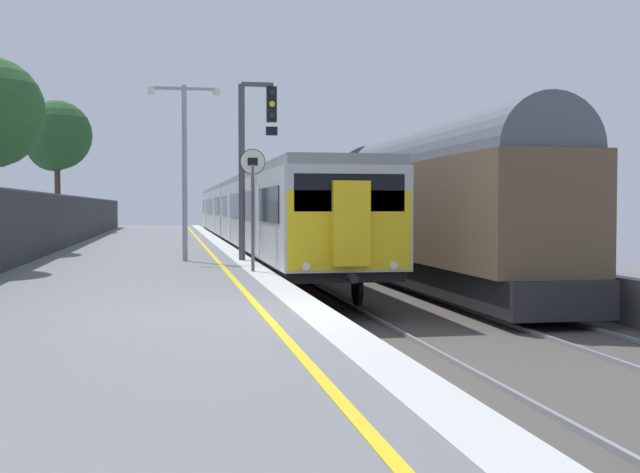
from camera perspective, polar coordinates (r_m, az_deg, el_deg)
ground at (r=12.28m, az=10.09°, el=-7.88°), size 17.40×110.00×1.21m
commuter_train_at_platform at (r=37.94m, az=-4.98°, el=1.74°), size 2.83×42.98×3.81m
freight_train_adjacent_track at (r=30.78m, az=3.95°, el=2.39°), size 2.60×30.27×4.85m
signal_gantry at (r=22.78m, az=-4.92°, el=6.20°), size 1.10×0.24×5.03m
speed_limit_sign at (r=18.72m, az=-4.81°, el=3.04°), size 0.59×0.08×2.87m
platform_lamp_mid at (r=22.71m, az=-9.63°, el=5.69°), size 2.00×0.20×4.90m
background_tree_right at (r=51.53m, az=-18.30°, el=6.65°), size 4.18×4.31×7.95m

